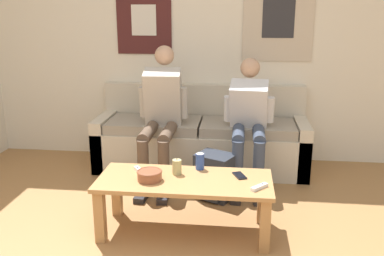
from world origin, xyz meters
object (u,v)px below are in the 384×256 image
backpack (215,177)px  cell_phone (240,175)px  couch (201,140)px  person_seated_teen (249,118)px  coffee_table (185,188)px  person_seated_adult (161,111)px  ceramic_bowl (150,175)px  pillar_candle (177,167)px  game_controller_near_left (139,170)px  game_controller_near_right (259,187)px  drink_can_blue (200,161)px

backpack → cell_phone: (0.21, -0.51, 0.23)m
couch → person_seated_teen: person_seated_teen is taller
coffee_table → person_seated_adult: 1.09m
backpack → ceramic_bowl: (-0.42, -0.66, 0.27)m
person_seated_teen → pillar_candle: (-0.53, -0.91, -0.15)m
game_controller_near_left → game_controller_near_right: 0.90m
pillar_candle → backpack: bearing=64.7°
couch → ceramic_bowl: size_ratio=11.66×
ceramic_bowl → game_controller_near_right: (0.77, -0.06, -0.03)m
couch → coffee_table: (0.00, -1.34, 0.05)m
pillar_candle → game_controller_near_left: 0.29m
person_seated_adult → couch: bearing=46.1°
backpack → ceramic_bowl: bearing=-122.7°
person_seated_adult → backpack: bearing=-35.4°
backpack → game_controller_near_right: bearing=-64.5°
ceramic_bowl → game_controller_near_right: ceramic_bowl is taller
drink_can_blue → cell_phone: bearing=-20.1°
drink_can_blue → cell_phone: (0.30, -0.11, -0.06)m
couch → person_seated_adult: bearing=-133.9°
cell_phone → ceramic_bowl: bearing=-167.1°
coffee_table → drink_can_blue: bearing=66.0°
person_seated_teen → game_controller_near_left: bearing=-131.9°
couch → game_controller_near_right: 1.55m
drink_can_blue → cell_phone: 0.32m
ceramic_bowl → person_seated_teen: bearing=56.1°
backpack → game_controller_near_left: bearing=-135.9°
person_seated_teen → drink_can_blue: 0.89m
person_seated_adult → ceramic_bowl: (0.10, -1.03, -0.22)m
drink_can_blue → game_controller_near_right: size_ratio=0.96×
person_seated_teen → game_controller_near_right: 1.13m
couch → ceramic_bowl: (-0.24, -1.39, 0.17)m
person_seated_teen → cell_phone: size_ratio=7.55×
coffee_table → pillar_candle: pillar_candle is taller
coffee_table → drink_can_blue: (0.09, 0.20, 0.13)m
person_seated_teen → pillar_candle: 1.07m
person_seated_teen → game_controller_near_right: bearing=-86.8°
backpack → cell_phone: bearing=-67.9°
game_controller_near_left → cell_phone: bearing=0.0°
pillar_candle → couch: bearing=87.1°
person_seated_teen → backpack: bearing=-125.8°
game_controller_near_right → backpack: bearing=115.5°
coffee_table → person_seated_teen: (0.46, 1.00, 0.28)m
person_seated_adult → person_seated_teen: size_ratio=1.10×
couch → cell_phone: couch is taller
ceramic_bowl → couch: bearing=80.3°
person_seated_teen → couch: bearing=143.7°
couch → person_seated_teen: (0.47, -0.34, 0.34)m
coffee_table → backpack: bearing=73.5°
couch → game_controller_near_left: couch is taller
ceramic_bowl → cell_phone: size_ratio=1.20×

